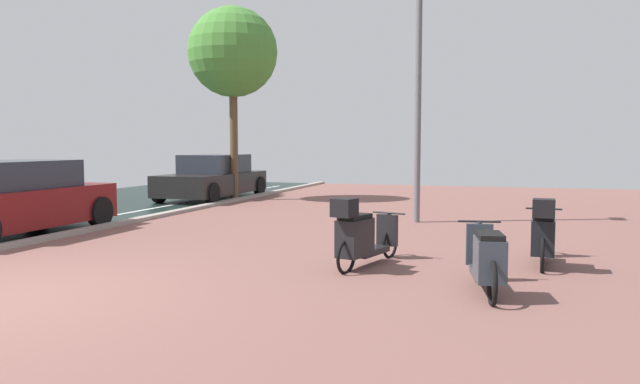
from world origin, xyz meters
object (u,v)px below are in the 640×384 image
Objects in this scene: scooter_mid at (360,235)px; parked_car_far at (213,178)px; scooter_far at (487,260)px; street_tree at (233,53)px; lamp_post at (418,75)px; parked_car_near at (11,199)px; scooter_near at (543,234)px.

parked_car_far is at bearing 127.53° from scooter_mid.
scooter_far is 13.16m from street_tree.
street_tree reaches higher than scooter_mid.
lamp_post is 0.98× the size of street_tree.
scooter_mid is 1.03× the size of scooter_far.
lamp_post reaches higher than scooter_mid.
scooter_far is at bearing -49.24° from parked_car_far.
parked_car_near is at bearing -149.00° from lamp_post.
scooter_mid is 0.31× the size of lamp_post.
lamp_post is at bearing 89.92° from scooter_mid.
scooter_mid is 11.39m from parked_car_far.
scooter_mid is 0.40× the size of parked_car_far.
scooter_far is 0.39× the size of parked_car_far.
street_tree is at bearing 149.18° from lamp_post.
scooter_mid is 0.44× the size of parked_car_near.
parked_car_near is 0.69× the size of lamp_post.
lamp_post reaches higher than parked_car_far.
street_tree is (0.84, -0.25, 3.80)m from parked_car_far.
scooter_near reaches higher than scooter_far.
street_tree is at bearing 83.92° from parked_car_near.
parked_car_far reaches higher than scooter_far.
scooter_near is 12.28m from street_tree.
scooter_mid is 7.00m from parked_car_near.
parked_car_near is at bearing -96.08° from street_tree.
street_tree is (-6.10, 8.79, 3.98)m from scooter_mid.
scooter_mid is at bearing -8.01° from parked_car_near.
parked_car_near is 8.47m from lamp_post.
street_tree is (0.83, 7.81, 3.76)m from parked_car_near.
parked_car_near is at bearing 179.34° from scooter_near.
scooter_near is 9.33m from parked_car_near.
scooter_far is 0.30× the size of lamp_post.
lamp_post is 7.22m from street_tree.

